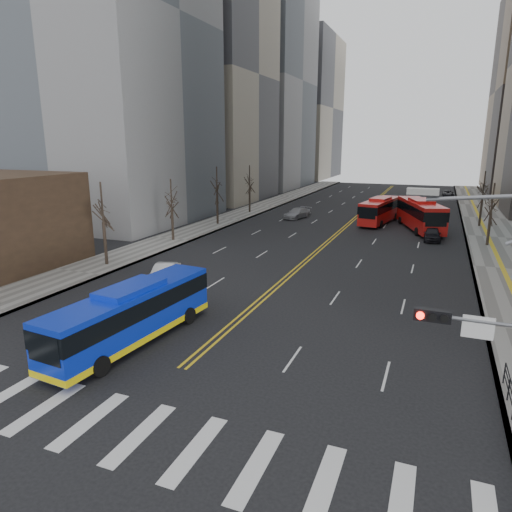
# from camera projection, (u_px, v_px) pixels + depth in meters

# --- Properties ---
(ground) EXTENTS (220.00, 220.00, 0.00)m
(ground) POSITION_uv_depth(u_px,v_px,m) (115.00, 427.00, 17.64)
(ground) COLOR black
(sidewalk_right) EXTENTS (7.00, 130.00, 0.15)m
(sidewalk_right) POSITION_uv_depth(u_px,v_px,m) (498.00, 238.00, 51.79)
(sidewalk_right) COLOR slate
(sidewalk_right) RESTS_ON ground
(sidewalk_left) EXTENTS (5.00, 130.00, 0.15)m
(sidewalk_left) POSITION_uv_depth(u_px,v_px,m) (227.00, 219.00, 64.07)
(sidewalk_left) COLOR slate
(sidewalk_left) RESTS_ON ground
(crosswalk) EXTENTS (26.70, 4.00, 0.01)m
(crosswalk) POSITION_uv_depth(u_px,v_px,m) (115.00, 427.00, 17.64)
(crosswalk) COLOR silver
(crosswalk) RESTS_ON ground
(centerline) EXTENTS (0.55, 100.00, 0.01)m
(centerline) POSITION_uv_depth(u_px,v_px,m) (358.00, 216.00, 67.13)
(centerline) COLOR gold
(centerline) RESTS_ON ground
(office_towers) EXTENTS (83.00, 134.00, 58.00)m
(office_towers) POSITION_uv_depth(u_px,v_px,m) (381.00, 57.00, 73.37)
(office_towers) COLOR gray
(office_towers) RESTS_ON ground
(street_trees) EXTENTS (35.20, 47.20, 7.60)m
(street_trees) POSITION_uv_depth(u_px,v_px,m) (263.00, 196.00, 50.12)
(street_trees) COLOR black
(street_trees) RESTS_ON ground
(blue_bus) EXTENTS (3.35, 11.35, 3.28)m
(blue_bus) POSITION_uv_depth(u_px,v_px,m) (132.00, 313.00, 24.64)
(blue_bus) COLOR #0C29C2
(blue_bus) RESTS_ON ground
(red_bus_near) EXTENTS (6.48, 12.36, 3.81)m
(red_bus_near) POSITION_uv_depth(u_px,v_px,m) (420.00, 213.00, 56.28)
(red_bus_near) COLOR red
(red_bus_near) RESTS_ON ground
(red_bus_far) EXTENTS (4.26, 11.19, 3.47)m
(red_bus_far) POSITION_uv_depth(u_px,v_px,m) (380.00, 209.00, 60.80)
(red_bus_far) COLOR red
(red_bus_far) RESTS_ON ground
(car_white) EXTENTS (2.49, 4.49, 1.40)m
(car_white) POSITION_uv_depth(u_px,v_px,m) (164.00, 273.00, 35.67)
(car_white) COLOR silver
(car_white) RESTS_ON ground
(car_dark_mid) EXTENTS (1.96, 4.46, 1.49)m
(car_dark_mid) POSITION_uv_depth(u_px,v_px,m) (432.00, 234.00, 50.48)
(car_dark_mid) COLOR black
(car_dark_mid) RESTS_ON ground
(car_silver) EXTENTS (3.37, 5.44, 1.47)m
(car_silver) POSITION_uv_depth(u_px,v_px,m) (297.00, 213.00, 65.05)
(car_silver) COLOR #A3A3A8
(car_silver) RESTS_ON ground
(car_dark_far) EXTENTS (2.07, 4.32, 1.19)m
(car_dark_far) POSITION_uv_depth(u_px,v_px,m) (448.00, 194.00, 90.37)
(car_dark_far) COLOR black
(car_dark_far) RESTS_ON ground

